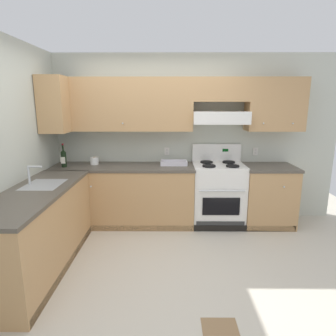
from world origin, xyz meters
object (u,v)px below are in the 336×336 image
Objects in this scene: wine_bottle at (64,158)px; stove at (218,193)px; bowl at (174,163)px; paper_towel_roll at (94,161)px.

stove is at bearing 2.18° from wine_bottle.
bowl is (-0.67, 0.08, 0.45)m from stove.
stove reaches higher than bowl.
wine_bottle reaches higher than bowl.
wine_bottle is (-2.28, -0.09, 0.57)m from stove.
paper_towel_roll is at bearing 177.24° from stove.
stove is 1.95m from paper_towel_roll.
stove is 3.50× the size of wine_bottle.
stove is 0.81m from bowl.
stove reaches higher than paper_towel_roll.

